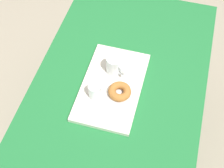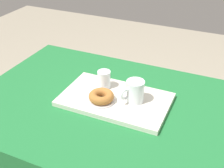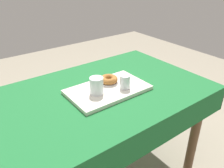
# 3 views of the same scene
# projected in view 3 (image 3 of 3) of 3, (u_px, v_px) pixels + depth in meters

# --- Properties ---
(dining_table) EXTENTS (1.36, 0.85, 0.74)m
(dining_table) POSITION_uv_depth(u_px,v_px,m) (99.00, 107.00, 1.43)
(dining_table) COLOR #1E6B33
(dining_table) RESTS_ON ground
(serving_tray) EXTENTS (0.48, 0.29, 0.02)m
(serving_tray) POSITION_uv_depth(u_px,v_px,m) (108.00, 90.00, 1.38)
(serving_tray) COLOR silver
(serving_tray) RESTS_ON dining_table
(tea_mug_left) EXTENTS (0.09, 0.11, 0.10)m
(tea_mug_left) POSITION_uv_depth(u_px,v_px,m) (97.00, 86.00, 1.30)
(tea_mug_left) COLOR white
(tea_mug_left) RESTS_ON serving_tray
(water_glass_near) EXTENTS (0.06, 0.06, 0.08)m
(water_glass_near) POSITION_uv_depth(u_px,v_px,m) (125.00, 82.00, 1.36)
(water_glass_near) COLOR white
(water_glass_near) RESTS_ON serving_tray
(donut_plate_left) EXTENTS (0.12, 0.12, 0.01)m
(donut_plate_left) POSITION_uv_depth(u_px,v_px,m) (109.00, 82.00, 1.43)
(donut_plate_left) COLOR silver
(donut_plate_left) RESTS_ON serving_tray
(sugar_donut_left) EXTENTS (0.11, 0.11, 0.04)m
(sugar_donut_left) POSITION_uv_depth(u_px,v_px,m) (109.00, 79.00, 1.42)
(sugar_donut_left) COLOR #A3662D
(sugar_donut_left) RESTS_ON donut_plate_left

